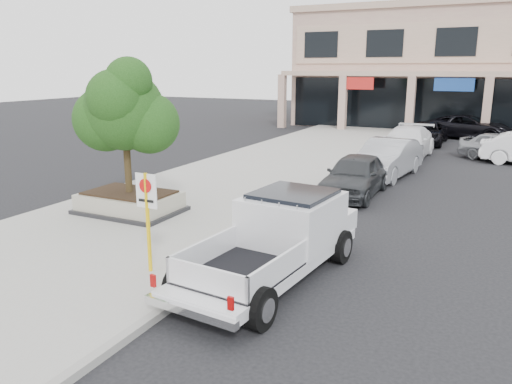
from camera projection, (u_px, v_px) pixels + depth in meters
ground at (295, 273)px, 11.76m from camera, size 120.00×120.00×0.00m
sidewalk at (221, 191)px, 19.33m from camera, size 8.00×52.00×0.15m
curb at (317, 202)px, 17.63m from camera, size 0.20×52.00×0.15m
planter at (130, 202)px, 16.13m from camera, size 3.20×2.20×0.68m
planter_tree at (131, 110)px, 15.50m from camera, size 2.90×2.55×4.00m
no_parking_sign at (147, 209)px, 11.14m from camera, size 0.55×0.09×2.30m
hedge at (284, 203)px, 15.51m from camera, size 1.10×0.99×0.93m
pickup_truck at (270, 242)px, 11.12m from camera, size 2.75×6.10×1.86m
curb_car_a at (355, 175)px, 18.72m from camera, size 1.85×4.59×1.56m
curb_car_b at (387, 158)px, 21.89m from camera, size 2.40×5.25×1.67m
curb_car_c at (406, 143)px, 26.56m from camera, size 2.46×5.75×1.65m
curb_car_d at (426, 133)px, 31.51m from camera, size 2.32×5.01×1.39m
lot_car_a at (504, 147)px, 25.59m from camera, size 4.70×3.43×1.49m
lot_car_d at (468, 127)px, 33.89m from camera, size 6.09×3.51×1.60m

